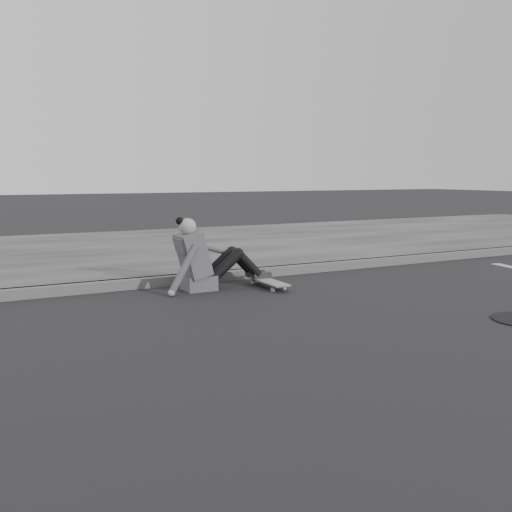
{
  "coord_description": "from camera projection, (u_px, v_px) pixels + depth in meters",
  "views": [
    {
      "loc": [
        -3.53,
        -4.09,
        1.35
      ],
      "look_at": [
        -0.76,
        1.24,
        0.5
      ],
      "focal_mm": 40.0,
      "sensor_mm": 36.0,
      "label": 1
    }
  ],
  "objects": [
    {
      "name": "curb",
      "position": [
        260.0,
        272.0,
        7.66
      ],
      "size": [
        24.0,
        0.16,
        0.12
      ],
      "primitive_type": "cube",
      "color": "#535353",
      "rests_on": "ground"
    },
    {
      "name": "skateboard",
      "position": [
        268.0,
        282.0,
        6.93
      ],
      "size": [
        0.2,
        0.78,
        0.09
      ],
      "color": "#9D9D98",
      "rests_on": "ground"
    },
    {
      "name": "ground",
      "position": [
        387.0,
        319.0,
        5.4
      ],
      "size": [
        80.0,
        80.0,
        0.0
      ],
      "primitive_type": "plane",
      "color": "black",
      "rests_on": "ground"
    },
    {
      "name": "sidewalk",
      "position": [
        182.0,
        248.0,
        10.31
      ],
      "size": [
        24.0,
        6.0,
        0.12
      ],
      "primitive_type": "cube",
      "color": "#3D3D3D",
      "rests_on": "ground"
    },
    {
      "name": "seated_woman",
      "position": [
        204.0,
        260.0,
        6.77
      ],
      "size": [
        1.38,
        0.46,
        0.88
      ],
      "color": "#4C4C4E",
      "rests_on": "ground"
    }
  ]
}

